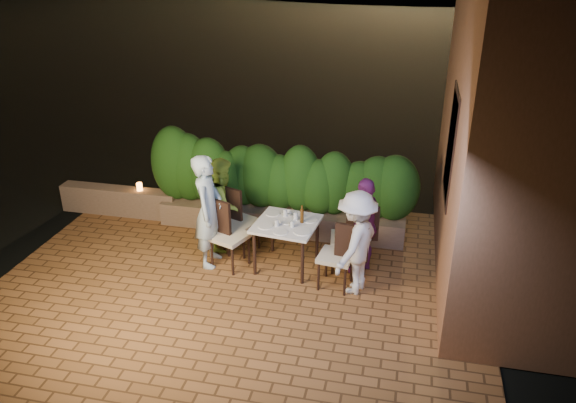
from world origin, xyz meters
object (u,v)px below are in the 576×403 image
(dining_table, at_px, (287,245))
(beer_bottle, at_px, (302,214))
(chair_left_front, at_px, (230,235))
(chair_left_back, at_px, (241,221))
(bowl, at_px, (288,213))
(diner_purple, at_px, (365,226))
(parapet_lamp, at_px, (139,187))
(diner_green, at_px, (223,203))
(diner_white, at_px, (356,243))
(chair_right_back, at_px, (347,237))
(diner_blue, at_px, (208,211))
(chair_right_front, at_px, (336,255))

(dining_table, relative_size, beer_bottle, 3.23)
(chair_left_front, height_order, chair_left_back, chair_left_front)
(beer_bottle, height_order, bowl, beer_bottle)
(diner_purple, distance_m, parapet_lamp, 4.21)
(beer_bottle, xyz_separation_m, diner_green, (-1.35, 0.39, -0.14))
(chair_left_back, height_order, diner_white, diner_white)
(chair_left_back, distance_m, diner_green, 0.40)
(parapet_lamp, bearing_deg, chair_right_back, -14.36)
(chair_right_back, xyz_separation_m, parapet_lamp, (-3.83, 0.98, 0.05))
(chair_left_back, height_order, diner_purple, diner_purple)
(beer_bottle, bearing_deg, chair_right_back, 9.76)
(dining_table, distance_m, parapet_lamp, 3.17)
(beer_bottle, xyz_separation_m, diner_white, (0.86, -0.47, -0.13))
(bowl, bearing_deg, chair_left_front, -151.53)
(chair_left_front, bearing_deg, beer_bottle, 31.98)
(chair_right_back, bearing_deg, diner_blue, 1.27)
(chair_right_front, xyz_separation_m, diner_blue, (-1.96, 0.23, 0.37))
(diner_blue, distance_m, parapet_lamp, 2.22)
(chair_right_front, distance_m, diner_white, 0.38)
(beer_bottle, height_order, chair_right_back, chair_right_back)
(chair_right_back, xyz_separation_m, diner_green, (-2.02, 0.28, 0.23))
(chair_left_back, height_order, parapet_lamp, chair_left_back)
(bowl, xyz_separation_m, diner_purple, (1.19, -0.13, -0.02))
(dining_table, xyz_separation_m, chair_left_back, (-0.82, 0.34, 0.14))
(dining_table, height_order, bowl, bowl)
(dining_table, xyz_separation_m, diner_purple, (1.14, 0.14, 0.38))
(dining_table, height_order, parapet_lamp, dining_table)
(beer_bottle, distance_m, chair_right_front, 0.81)
(diner_white, xyz_separation_m, diner_purple, (0.07, 0.55, -0.01))
(beer_bottle, height_order, chair_left_back, chair_left_back)
(diner_blue, xyz_separation_m, diner_purple, (2.30, 0.28, -0.13))
(chair_left_front, xyz_separation_m, diner_green, (-0.29, 0.61, 0.23))
(chair_left_front, distance_m, diner_blue, 0.48)
(dining_table, height_order, chair_left_front, chair_left_front)
(parapet_lamp, bearing_deg, dining_table, -21.33)
(diner_blue, height_order, diner_purple, diner_blue)
(chair_right_front, bearing_deg, dining_table, -16.85)
(chair_right_front, bearing_deg, chair_left_front, 0.59)
(diner_purple, xyz_separation_m, parapet_lamp, (-4.09, 1.01, -0.18))
(bowl, distance_m, diner_green, 1.10)
(chair_left_back, relative_size, diner_purple, 0.69)
(diner_purple, bearing_deg, beer_bottle, -68.47)
(beer_bottle, xyz_separation_m, diner_purple, (0.92, 0.09, -0.14))
(diner_white, bearing_deg, diner_purple, -166.98)
(chair_left_front, bearing_deg, parapet_lamp, 168.75)
(diner_purple, bearing_deg, parapet_lamp, -87.69)
(parapet_lamp, bearing_deg, chair_right_front, -22.05)
(diner_white, height_order, parapet_lamp, diner_white)
(bowl, distance_m, diner_white, 1.31)
(chair_right_back, relative_size, diner_white, 0.68)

